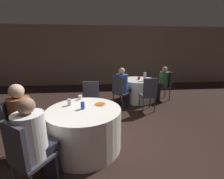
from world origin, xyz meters
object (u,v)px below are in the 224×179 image
pizza_plate_near (100,104)px  soda_can_blue (83,106)px  chair_far_southwest (119,90)px  person_floral_shirt (27,122)px  table_far (138,90)px  person_white_shirt (37,142)px  soda_can_silver (69,102)px  person_blue_shirt (123,87)px  table_near (85,128)px  chair_far_south (149,92)px  chair_near_southwest (24,153)px  bottle_far (145,77)px  person_green_jacket (161,83)px  chair_near_north (91,98)px  chair_far_east (166,83)px  chair_near_west (15,126)px

pizza_plate_near → soda_can_blue: 0.36m
chair_far_southwest → person_floral_shirt: bearing=-84.2°
table_far → person_white_shirt: (-2.12, -3.20, 0.25)m
person_white_shirt → soda_can_silver: person_white_shirt is taller
person_blue_shirt → person_white_shirt: bearing=-72.2°
table_near → person_white_shirt: person_white_shirt is taller
chair_far_southwest → person_white_shirt: bearing=-71.2°
chair_far_south → soda_can_blue: (-1.66, -1.45, 0.22)m
chair_near_southwest → bottle_far: bearing=87.2°
pizza_plate_near → bottle_far: size_ratio=0.83×
chair_far_south → person_green_jacket: 1.29m
table_near → person_green_jacket: bearing=45.4°
chair_near_north → soda_can_blue: (-0.09, -1.04, 0.22)m
chair_near_southwest → chair_near_north: size_ratio=1.00×
table_far → person_white_shirt: 3.85m
person_floral_shirt → soda_can_silver: person_floral_shirt is taller
chair_far_east → soda_can_silver: 3.69m
chair_near_north → pizza_plate_near: (0.22, -0.86, 0.16)m
chair_near_west → person_white_shirt: person_white_shirt is taller
table_far → person_white_shirt: person_white_shirt is taller
chair_far_east → person_white_shirt: (-3.12, -3.22, 0.04)m
bottle_far → person_white_shirt: bearing=-127.5°
table_near → person_blue_shirt: (0.99, 1.90, 0.26)m
bottle_far → soda_can_silver: bearing=-135.2°
person_green_jacket → person_blue_shirt: bearing=111.1°
chair_far_east → bottle_far: bearing=107.0°
table_far → person_blue_shirt: bearing=-137.4°
table_far → table_near: bearing=-123.1°
chair_near_north → chair_far_east: (2.55, 1.43, 0.00)m
person_floral_shirt → chair_far_south: bearing=111.9°
table_near → chair_far_east: bearing=43.5°
person_white_shirt → pizza_plate_near: (0.79, 0.93, 0.12)m
chair_near_southwest → chair_near_north: 2.03m
table_near → person_floral_shirt: (-0.87, -0.17, 0.25)m
table_near → bottle_far: size_ratio=4.61×
table_near → chair_near_southwest: (-0.60, -0.87, 0.21)m
chair_far_east → soda_can_silver: size_ratio=7.96×
chair_far_east → chair_far_south: bearing=135.6°
person_green_jacket → person_blue_shirt: person_blue_shirt is taller
chair_far_southwest → person_green_jacket: (1.57, 0.69, 0.00)m
person_white_shirt → bottle_far: (2.25, 2.94, 0.25)m
chair_near_north → person_blue_shirt: person_blue_shirt is taller
person_floral_shirt → chair_near_north: bearing=131.4°
chair_near_southwest → person_floral_shirt: person_floral_shirt is taller
chair_far_east → person_green_jacket: (-0.17, -0.00, 0.00)m
chair_far_east → pizza_plate_near: (-2.33, -2.29, 0.16)m
chair_near_north → soda_can_blue: chair_near_north is taller
table_near → chair_far_southwest: (0.87, 1.79, 0.21)m
chair_near_southwest → person_white_shirt: size_ratio=0.80×
chair_near_north → soda_can_blue: bearing=89.0°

